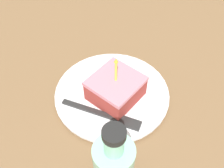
{
  "coord_description": "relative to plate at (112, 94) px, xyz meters",
  "views": [
    {
      "loc": [
        0.31,
        0.24,
        0.48
      ],
      "look_at": [
        0.02,
        -0.01,
        0.04
      ],
      "focal_mm": 42.0,
      "sensor_mm": 36.0,
      "label": 1
    }
  ],
  "objects": [
    {
      "name": "cake_slice",
      "position": [
        0.0,
        0.01,
        0.03
      ],
      "size": [
        0.1,
        0.1,
        0.12
      ],
      "color": "#99332D",
      "rests_on": "plate"
    },
    {
      "name": "ground_plane",
      "position": [
        -0.02,
        0.01,
        -0.03
      ],
      "size": [
        2.4,
        2.4,
        0.04
      ],
      "color": "brown",
      "rests_on": "ground"
    },
    {
      "name": "plate",
      "position": [
        0.0,
        0.0,
        0.0
      ],
      "size": [
        0.26,
        0.26,
        0.02
      ],
      "color": "silver",
      "rests_on": "ground_plane"
    },
    {
      "name": "fork",
      "position": [
        0.06,
        0.03,
        0.01
      ],
      "size": [
        0.07,
        0.18,
        0.0
      ],
      "color": "#262626",
      "rests_on": "plate"
    }
  ]
}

